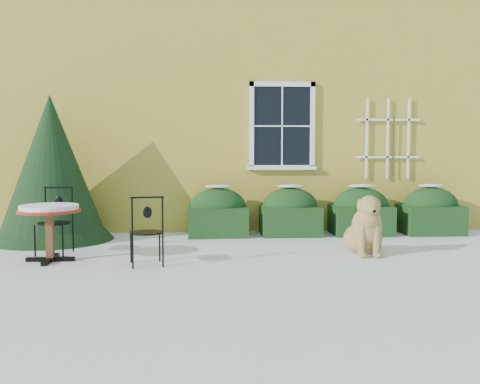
{
  "coord_description": "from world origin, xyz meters",
  "views": [
    {
      "loc": [
        -0.48,
        -6.96,
        1.51
      ],
      "look_at": [
        0.0,
        1.0,
        0.9
      ],
      "focal_mm": 40.0,
      "sensor_mm": 36.0,
      "label": 1
    }
  ],
  "objects": [
    {
      "name": "ground",
      "position": [
        0.0,
        0.0,
        0.0
      ],
      "size": [
        80.0,
        80.0,
        0.0
      ],
      "primitive_type": "plane",
      "color": "white",
      "rests_on": "ground"
    },
    {
      "name": "patio_chair_near",
      "position": [
        -1.29,
        0.07,
        0.47
      ],
      "size": [
        0.49,
        0.48,
        0.93
      ],
      "rotation": [
        0.0,
        0.0,
        3.34
      ],
      "color": "black",
      "rests_on": "ground"
    },
    {
      "name": "house",
      "position": [
        0.0,
        7.0,
        3.22
      ],
      "size": [
        12.4,
        8.4,
        6.4
      ],
      "color": "gold",
      "rests_on": "ground"
    },
    {
      "name": "patio_chair_far",
      "position": [
        -2.73,
        1.0,
        0.49
      ],
      "size": [
        0.48,
        0.47,
        0.98
      ],
      "rotation": [
        0.0,
        0.0,
        -0.11
      ],
      "color": "black",
      "rests_on": "ground"
    },
    {
      "name": "dog",
      "position": [
        1.82,
        0.66,
        0.36
      ],
      "size": [
        0.62,
        1.01,
        0.91
      ],
      "rotation": [
        0.0,
        0.0,
        -0.03
      ],
      "color": "tan",
      "rests_on": "ground"
    },
    {
      "name": "evergreen_shrub",
      "position": [
        -3.12,
        2.23,
        0.99
      ],
      "size": [
        2.03,
        2.03,
        2.46
      ],
      "rotation": [
        0.0,
        0.0,
        0.07
      ],
      "color": "black",
      "rests_on": "ground"
    },
    {
      "name": "hedge_row",
      "position": [
        1.65,
        2.55,
        0.4
      ],
      "size": [
        4.95,
        0.8,
        0.91
      ],
      "color": "black",
      "rests_on": "ground"
    },
    {
      "name": "bistro_table",
      "position": [
        -2.65,
        0.43,
        0.65
      ],
      "size": [
        0.84,
        0.84,
        0.78
      ],
      "rotation": [
        0.0,
        0.0,
        0.17
      ],
      "color": "black",
      "rests_on": "ground"
    }
  ]
}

